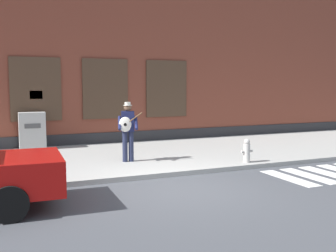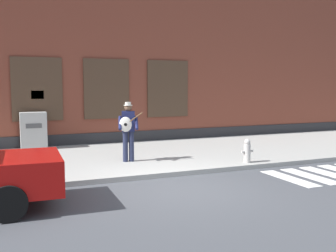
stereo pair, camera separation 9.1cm
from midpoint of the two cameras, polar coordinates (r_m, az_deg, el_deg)
The scene contains 6 objects.
ground_plane at distance 9.24m, azimuth 1.24°, elevation -9.01°, with size 160.00×160.00×0.00m, color #424449.
sidewalk at distance 12.85m, azimuth -6.02°, elevation -4.49°, with size 28.00×5.77×0.13m.
building_backdrop at distance 17.49m, azimuth -10.97°, elevation 12.71°, with size 28.00×4.06×8.97m.
busker at distance 11.59m, azimuth -6.12°, elevation -0.27°, with size 0.72×0.64×1.76m.
utility_box at distance 14.64m, azimuth -19.27°, elevation -0.66°, with size 0.89×0.54×1.31m.
fire_hydrant at distance 11.72m, azimuth 11.13°, elevation -3.55°, with size 0.38×0.20×0.70m.
Camera 1 is at (-3.70, -8.13, 2.38)m, focal length 42.00 mm.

